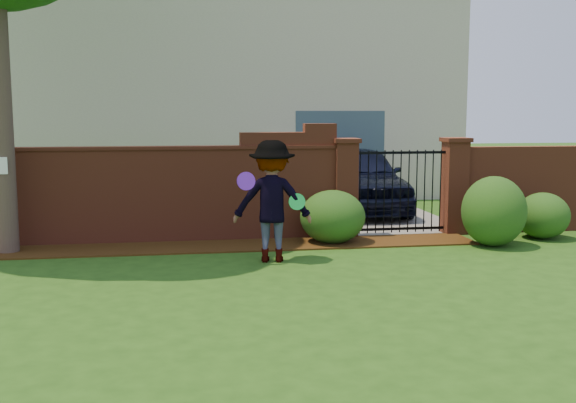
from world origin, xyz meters
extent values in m
cube|color=#214812|center=(0.00, 0.00, -0.01)|extent=(80.00, 80.00, 0.01)
cube|color=#311C09|center=(-0.95, 3.34, 0.01)|extent=(11.10, 1.08, 0.03)
cube|color=brown|center=(-2.15, 4.00, 0.85)|extent=(8.70, 0.25, 1.70)
cube|color=brown|center=(1.30, 4.00, 1.85)|extent=(1.80, 0.25, 0.30)
cube|color=brown|center=(1.90, 4.00, 2.08)|extent=(0.60, 0.25, 0.16)
cube|color=brown|center=(-2.15, 4.00, 1.73)|extent=(8.70, 0.31, 0.06)
cube|color=brown|center=(6.60, 4.00, 0.85)|extent=(4.00, 0.25, 1.70)
cube|color=brown|center=(2.40, 4.00, 0.90)|extent=(0.42, 0.42, 1.80)
cube|color=brown|center=(2.40, 4.00, 1.84)|extent=(0.50, 0.50, 0.08)
cube|color=brown|center=(4.60, 4.00, 0.90)|extent=(0.42, 0.42, 1.80)
cube|color=brown|center=(4.60, 4.00, 1.84)|extent=(0.50, 0.50, 0.08)
cylinder|color=black|center=(2.69, 4.00, 0.85)|extent=(0.02, 0.02, 1.60)
cylinder|color=black|center=(2.85, 4.00, 0.85)|extent=(0.02, 0.02, 1.60)
cylinder|color=black|center=(3.01, 4.00, 0.85)|extent=(0.02, 0.02, 1.60)
cylinder|color=black|center=(3.18, 4.00, 0.85)|extent=(0.02, 0.02, 1.60)
cylinder|color=black|center=(3.34, 4.00, 0.85)|extent=(0.02, 0.02, 1.60)
cylinder|color=black|center=(3.50, 4.00, 0.85)|extent=(0.02, 0.02, 1.60)
cylinder|color=black|center=(3.66, 4.00, 0.85)|extent=(0.02, 0.02, 1.60)
cylinder|color=black|center=(3.82, 4.00, 0.85)|extent=(0.02, 0.02, 1.60)
cylinder|color=black|center=(3.99, 4.00, 0.85)|extent=(0.02, 0.02, 1.60)
cylinder|color=black|center=(4.15, 4.00, 0.85)|extent=(0.02, 0.02, 1.60)
cylinder|color=black|center=(4.31, 4.00, 0.85)|extent=(0.02, 0.02, 1.60)
cube|color=black|center=(3.50, 4.00, 0.12)|extent=(1.78, 0.03, 0.05)
cube|color=black|center=(3.50, 4.00, 1.60)|extent=(1.78, 0.03, 0.05)
cube|color=slate|center=(3.50, 8.00, 0.01)|extent=(3.20, 8.00, 0.01)
cube|color=beige|center=(1.00, 12.00, 3.00)|extent=(12.00, 6.00, 6.00)
cube|color=#384C5B|center=(3.50, 9.05, 1.20)|extent=(2.40, 0.12, 2.40)
imported|color=black|center=(3.50, 7.02, 0.79)|extent=(2.00, 4.71, 1.59)
cube|color=white|center=(-3.60, 3.21, 1.50)|extent=(0.20, 0.01, 0.28)
ellipsoid|color=#164314|center=(2.02, 3.38, 0.49)|extent=(1.19, 1.19, 0.97)
ellipsoid|color=#164314|center=(4.79, 2.67, 0.63)|extent=(1.14, 1.14, 1.25)
ellipsoid|color=#164314|center=(6.04, 3.20, 0.44)|extent=(0.98, 0.98, 0.87)
imported|color=gray|center=(0.72, 2.05, 0.97)|extent=(1.36, 0.93, 1.94)
cylinder|color=#5D1DB7|center=(0.30, 1.84, 1.32)|extent=(0.29, 0.10, 0.29)
cylinder|color=#1BCB4F|center=(1.10, 1.88, 0.98)|extent=(0.26, 0.06, 0.26)
camera|label=1|loc=(-0.71, -8.51, 2.38)|focal=42.38mm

